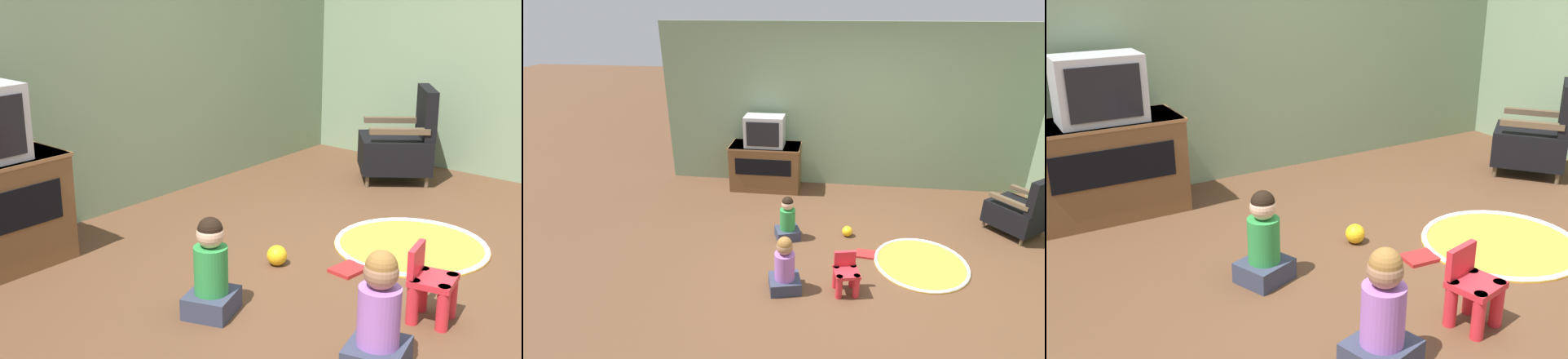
{
  "view_description": "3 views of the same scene",
  "coord_description": "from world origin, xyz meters",
  "views": [
    {
      "loc": [
        -3.46,
        -2.16,
        1.92
      ],
      "look_at": [
        -0.43,
        0.39,
        0.7
      ],
      "focal_mm": 50.0,
      "sensor_mm": 36.0,
      "label": 1
    },
    {
      "loc": [
        -0.29,
        -4.01,
        2.73
      ],
      "look_at": [
        -0.84,
        0.24,
        0.88
      ],
      "focal_mm": 28.0,
      "sensor_mm": 36.0,
      "label": 2
    },
    {
      "loc": [
        -2.25,
        -2.47,
        1.82
      ],
      "look_at": [
        -0.61,
        0.28,
        0.64
      ],
      "focal_mm": 42.0,
      "sensor_mm": 36.0,
      "label": 3
    }
  ],
  "objects": [
    {
      "name": "wall_back",
      "position": [
        -0.09,
        2.25,
        1.26
      ],
      "size": [
        5.82,
        0.12,
        2.51
      ],
      "color": "gray",
      "rests_on": "ground_plane"
    },
    {
      "name": "yellow_kid_chair",
      "position": [
        -0.11,
        -0.54,
        0.19
      ],
      "size": [
        0.29,
        0.28,
        0.42
      ],
      "rotation": [
        0.0,
        0.0,
        0.21
      ],
      "color": "red",
      "rests_on": "ground_plane"
    },
    {
      "name": "child_watching_left",
      "position": [
        -0.82,
        0.42,
        0.25
      ],
      "size": [
        0.36,
        0.34,
        0.57
      ],
      "rotation": [
        0.0,
        0.0,
        0.35
      ],
      "color": "#33384C",
      "rests_on": "ground_plane"
    },
    {
      "name": "ground_plane",
      "position": [
        0.0,
        0.0,
        0.0
      ],
      "size": [
        30.0,
        30.0,
        0.0
      ],
      "primitive_type": "plane",
      "color": "brown"
    },
    {
      "name": "television",
      "position": [
        -1.35,
        1.87,
        0.96
      ],
      "size": [
        0.6,
        0.37,
        0.47
      ],
      "color": "#B7B7BC",
      "rests_on": "tv_cabinet"
    },
    {
      "name": "toy_ball",
      "position": [
        -0.07,
        0.56,
        0.07
      ],
      "size": [
        0.13,
        0.13,
        0.13
      ],
      "color": "yellow",
      "rests_on": "ground_plane"
    },
    {
      "name": "black_armchair",
      "position": [
        2.09,
        0.9,
        0.32
      ],
      "size": [
        0.78,
        0.8,
        0.83
      ],
      "rotation": [
        0.0,
        0.0,
        3.8
      ],
      "color": "brown",
      "rests_on": "ground_plane"
    },
    {
      "name": "play_mat",
      "position": [
        0.76,
        0.04,
        0.01
      ],
      "size": [
        1.06,
        1.06,
        0.04
      ],
      "color": "gold",
      "rests_on": "ground_plane"
    },
    {
      "name": "book",
      "position": [
        0.15,
        0.15,
        0.01
      ],
      "size": [
        0.24,
        0.19,
        0.02
      ],
      "rotation": [
        0.0,
        0.0,
        3.05
      ],
      "color": "#B22323",
      "rests_on": "ground_plane"
    },
    {
      "name": "tv_cabinet",
      "position": [
        -1.35,
        1.91,
        0.37
      ],
      "size": [
        1.1,
        0.53,
        0.72
      ],
      "color": "brown",
      "rests_on": "ground_plane"
    },
    {
      "name": "child_watching_center",
      "position": [
        -0.73,
        -0.59,
        0.27
      ],
      "size": [
        0.37,
        0.35,
        0.62
      ],
      "rotation": [
        0.0,
        0.0,
        0.25
      ],
      "color": "#33384C",
      "rests_on": "ground_plane"
    }
  ]
}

